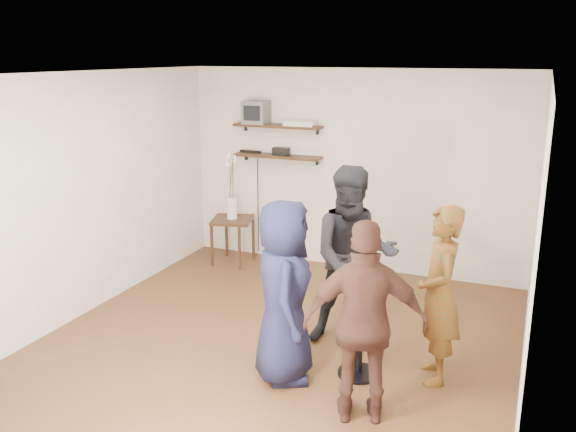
# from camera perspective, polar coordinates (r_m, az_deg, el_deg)

# --- Properties ---
(room) EXTENTS (4.58, 5.08, 2.68)m
(room) POSITION_cam_1_polar(r_m,az_deg,el_deg) (5.64, -1.31, -0.18)
(room) COLOR #492D17
(room) RESTS_ON ground
(shelf_upper) EXTENTS (1.20, 0.25, 0.04)m
(shelf_upper) POSITION_cam_1_polar(r_m,az_deg,el_deg) (8.07, -0.98, 8.42)
(shelf_upper) COLOR black
(shelf_upper) RESTS_ON room
(shelf_lower) EXTENTS (1.20, 0.25, 0.04)m
(shelf_lower) POSITION_cam_1_polar(r_m,az_deg,el_deg) (8.13, -0.97, 5.62)
(shelf_lower) COLOR black
(shelf_lower) RESTS_ON room
(crt_monitor) EXTENTS (0.32, 0.30, 0.30)m
(crt_monitor) POSITION_cam_1_polar(r_m,az_deg,el_deg) (8.18, -2.95, 9.67)
(crt_monitor) COLOR #59595B
(crt_monitor) RESTS_ON shelf_upper
(dvd_deck) EXTENTS (0.40, 0.24, 0.06)m
(dvd_deck) POSITION_cam_1_polar(r_m,az_deg,el_deg) (7.94, 1.20, 8.66)
(dvd_deck) COLOR silver
(dvd_deck) RESTS_ON shelf_upper
(radio) EXTENTS (0.22, 0.10, 0.10)m
(radio) POSITION_cam_1_polar(r_m,az_deg,el_deg) (8.10, -0.67, 6.07)
(radio) COLOR black
(radio) RESTS_ON shelf_lower
(power_strip) EXTENTS (0.30, 0.05, 0.03)m
(power_strip) POSITION_cam_1_polar(r_m,az_deg,el_deg) (8.34, -3.53, 6.07)
(power_strip) COLOR black
(power_strip) RESTS_ON shelf_lower
(side_table) EXTENTS (0.65, 0.65, 0.62)m
(side_table) POSITION_cam_1_polar(r_m,az_deg,el_deg) (8.25, -5.22, -0.92)
(side_table) COLOR black
(side_table) RESTS_ON room
(vase_lilies) EXTENTS (0.19, 0.19, 0.95)m
(vase_lilies) POSITION_cam_1_polar(r_m,az_deg,el_deg) (8.14, -5.30, 1.80)
(vase_lilies) COLOR silver
(vase_lilies) RESTS_ON side_table
(drinks_table) EXTENTS (0.48, 0.48, 0.87)m
(drinks_table) POSITION_cam_1_polar(r_m,az_deg,el_deg) (5.40, 6.76, -9.33)
(drinks_table) COLOR black
(drinks_table) RESTS_ON room
(wine_glass_fl) EXTENTS (0.07, 0.07, 0.20)m
(wine_glass_fl) POSITION_cam_1_polar(r_m,az_deg,el_deg) (5.22, 6.28, -4.91)
(wine_glass_fl) COLOR silver
(wine_glass_fl) RESTS_ON drinks_table
(wine_glass_fr) EXTENTS (0.06, 0.06, 0.19)m
(wine_glass_fr) POSITION_cam_1_polar(r_m,az_deg,el_deg) (5.18, 7.57, -5.21)
(wine_glass_fr) COLOR silver
(wine_glass_fr) RESTS_ON drinks_table
(wine_glass_bl) EXTENTS (0.07, 0.07, 0.22)m
(wine_glass_bl) POSITION_cam_1_polar(r_m,az_deg,el_deg) (5.29, 6.95, -4.50)
(wine_glass_bl) COLOR silver
(wine_glass_bl) RESTS_ON drinks_table
(wine_glass_br) EXTENTS (0.07, 0.07, 0.21)m
(wine_glass_br) POSITION_cam_1_polar(r_m,az_deg,el_deg) (5.23, 7.17, -4.77)
(wine_glass_br) COLOR silver
(wine_glass_br) RESTS_ON drinks_table
(person_plaid) EXTENTS (0.54, 0.66, 1.57)m
(person_plaid) POSITION_cam_1_polar(r_m,az_deg,el_deg) (5.39, 13.95, -7.18)
(person_plaid) COLOR red
(person_plaid) RESTS_ON room
(person_dark) EXTENTS (1.05, 0.94, 1.77)m
(person_dark) POSITION_cam_1_polar(r_m,az_deg,el_deg) (5.90, 6.16, -3.81)
(person_dark) COLOR black
(person_dark) RESTS_ON room
(person_navy) EXTENTS (0.80, 0.93, 1.61)m
(person_navy) POSITION_cam_1_polar(r_m,az_deg,el_deg) (5.24, -0.39, -7.09)
(person_navy) COLOR black
(person_navy) RESTS_ON room
(person_brown) EXTENTS (1.02, 0.68, 1.61)m
(person_brown) POSITION_cam_1_polar(r_m,az_deg,el_deg) (4.70, 7.25, -9.93)
(person_brown) COLOR #44261D
(person_brown) RESTS_ON room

